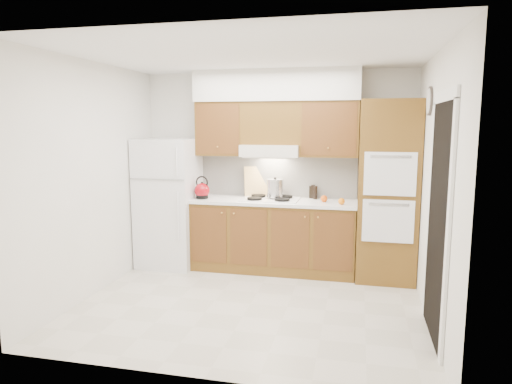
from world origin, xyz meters
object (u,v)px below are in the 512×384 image
(fridge, at_px, (169,203))
(oven_cabinet, at_px, (387,191))
(kettle, at_px, (202,190))
(stock_pot, at_px, (275,188))

(fridge, distance_m, oven_cabinet, 2.86)
(fridge, distance_m, kettle, 0.53)
(oven_cabinet, relative_size, stock_pot, 9.81)
(kettle, relative_size, stock_pot, 0.88)
(fridge, xyz_separation_m, kettle, (0.49, -0.05, 0.19))
(fridge, bearing_deg, stock_pot, 4.80)
(oven_cabinet, bearing_deg, fridge, -179.30)
(oven_cabinet, bearing_deg, kettle, -177.84)
(fridge, bearing_deg, kettle, -6.22)
(oven_cabinet, xyz_separation_m, stock_pot, (-1.41, 0.09, -0.02))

